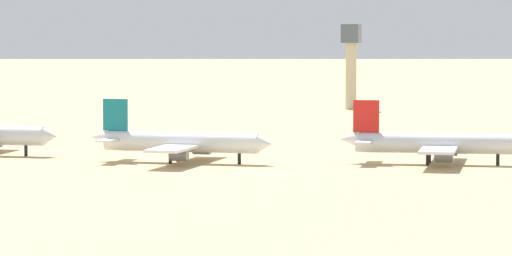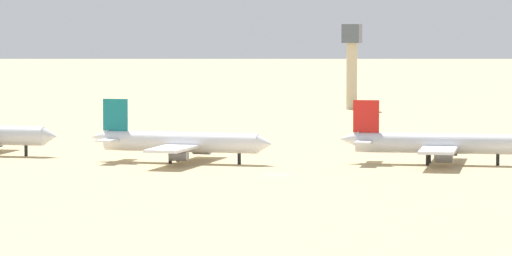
% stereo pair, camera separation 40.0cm
% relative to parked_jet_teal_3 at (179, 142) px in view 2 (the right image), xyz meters
% --- Properties ---
extents(ground, '(4000.00, 4000.00, 0.00)m').
position_rel_parked_jet_teal_3_xyz_m(ground, '(22.83, -16.75, -3.85)').
color(ground, tan).
extents(parked_jet_teal_3, '(35.45, 29.65, 11.75)m').
position_rel_parked_jet_teal_3_xyz_m(parked_jet_teal_3, '(0.00, 0.00, 0.00)').
color(parked_jet_teal_3, white).
rests_on(parked_jet_teal_3, ground).
extents(parked_jet_red_4, '(35.52, 29.95, 11.73)m').
position_rel_parked_jet_teal_3_xyz_m(parked_jet_red_4, '(46.23, 9.13, -0.01)').
color(parked_jet_red_4, silver).
rests_on(parked_jet_red_4, ground).
extents(control_tower, '(5.20, 5.20, 25.10)m').
position_rel_parked_jet_teal_3_xyz_m(control_tower, '(-1.86, 171.05, 11.30)').
color(control_tower, '#C6B793').
rests_on(control_tower, ground).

